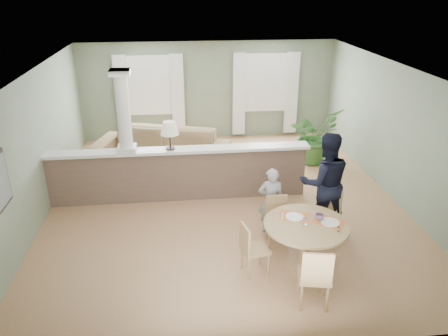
{
  "coord_description": "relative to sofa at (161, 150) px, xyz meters",
  "views": [
    {
      "loc": [
        -0.89,
        -7.97,
        4.22
      ],
      "look_at": [
        -0.11,
        -1.0,
        1.17
      ],
      "focal_mm": 35.0,
      "sensor_mm": 36.0,
      "label": 1
    }
  ],
  "objects": [
    {
      "name": "room_shell",
      "position": [
        1.28,
        -1.2,
        1.35
      ],
      "size": [
        7.02,
        8.02,
        2.71
      ],
      "color": "gray",
      "rests_on": "ground"
    },
    {
      "name": "man_person",
      "position": [
        2.94,
        -3.12,
        0.47
      ],
      "size": [
        0.94,
        0.75,
        1.86
      ],
      "primitive_type": "imported",
      "rotation": [
        0.0,
        0.0,
        3.09
      ],
      "color": "black",
      "rests_on": "ground"
    },
    {
      "name": "chair_far_boy",
      "position": [
        2.04,
        -3.44,
        0.0
      ],
      "size": [
        0.39,
        0.39,
        0.85
      ],
      "rotation": [
        0.0,
        0.0,
        -0.03
      ],
      "color": "tan",
      "rests_on": "ground"
    },
    {
      "name": "chair_side",
      "position": [
        1.45,
        -4.27,
        0.01
      ],
      "size": [
        0.46,
        0.46,
        0.86
      ],
      "rotation": [
        0.0,
        0.0,
        1.78
      ],
      "color": "tan",
      "rests_on": "ground"
    },
    {
      "name": "ground",
      "position": [
        1.31,
        -1.83,
        -0.46
      ],
      "size": [
        8.0,
        8.0,
        0.0
      ],
      "primitive_type": "plane",
      "color": "tan",
      "rests_on": "ground"
    },
    {
      "name": "houseplant",
      "position": [
        3.74,
        0.03,
        0.22
      ],
      "size": [
        1.62,
        1.58,
        1.37
      ],
      "primitive_type": "imported",
      "rotation": [
        0.0,
        0.0,
        0.61
      ],
      "color": "#376B2B",
      "rests_on": "ground"
    },
    {
      "name": "dining_table",
      "position": [
        2.31,
        -4.2,
        0.16
      ],
      "size": [
        1.3,
        1.3,
        0.89
      ],
      "rotation": [
        0.0,
        0.0,
        -0.32
      ],
      "color": "tan",
      "rests_on": "ground"
    },
    {
      "name": "pony_wall",
      "position": [
        0.32,
        -1.63,
        0.24
      ],
      "size": [
        5.32,
        0.38,
        2.7
      ],
      "color": "brown",
      "rests_on": "ground"
    },
    {
      "name": "child_person",
      "position": [
        2.0,
        -3.1,
        0.16
      ],
      "size": [
        0.49,
        0.35,
        1.24
      ],
      "primitive_type": "imported",
      "rotation": [
        0.0,
        0.0,
        3.02
      ],
      "color": "#959599",
      "rests_on": "ground"
    },
    {
      "name": "sofa",
      "position": [
        0.0,
        0.0,
        0.0
      ],
      "size": [
        3.4,
        2.14,
        0.93
      ],
      "primitive_type": "imported",
      "rotation": [
        0.0,
        0.0,
        -0.31
      ],
      "color": "#9C8655",
      "rests_on": "ground"
    },
    {
      "name": "chair_near",
      "position": [
        2.18,
        -5.13,
        0.07
      ],
      "size": [
        0.51,
        0.51,
        0.96
      ],
      "rotation": [
        0.0,
        0.0,
        2.95
      ],
      "color": "tan",
      "rests_on": "ground"
    },
    {
      "name": "chair_far_man",
      "position": [
        2.98,
        -3.43,
        0.02
      ],
      "size": [
        0.49,
        0.49,
        0.88
      ],
      "rotation": [
        0.0,
        0.0,
        -0.28
      ],
      "color": "tan",
      "rests_on": "ground"
    }
  ]
}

